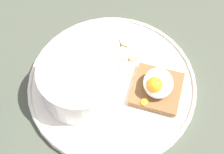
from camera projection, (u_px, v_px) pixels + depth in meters
The scene contains 10 objects.
ground_plane at pixel (112, 88), 57.89cm from camera, with size 120.00×120.00×2.00cm, color #454C3D.
plate at pixel (112, 83), 56.34cm from camera, with size 30.35×30.35×1.60cm.
oatmeal_bowl at pixel (80, 80), 52.33cm from camera, with size 14.01×14.01×6.99cm.
toast_slice at pixel (157, 89), 54.69cm from camera, with size 9.92×9.92×1.29cm.
poached_egg at pixel (157, 83), 52.62cm from camera, with size 6.97×5.58×3.94cm.
banana_slice_front at pixel (121, 55), 58.30cm from camera, with size 3.80×3.69×1.81cm.
banana_slice_left at pixel (110, 45), 59.66cm from camera, with size 4.04×4.13×1.47cm.
banana_slice_back at pixel (128, 42), 60.00cm from camera, with size 4.09×4.08×1.39cm.
banana_slice_right at pixel (135, 53), 58.71cm from camera, with size 3.42×3.50×1.46cm.
banana_slice_inner at pixel (124, 69), 56.87cm from camera, with size 4.02×4.01×1.40cm.
Camera 1 is at (27.59, 2.72, 51.86)cm, focal length 50.00 mm.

